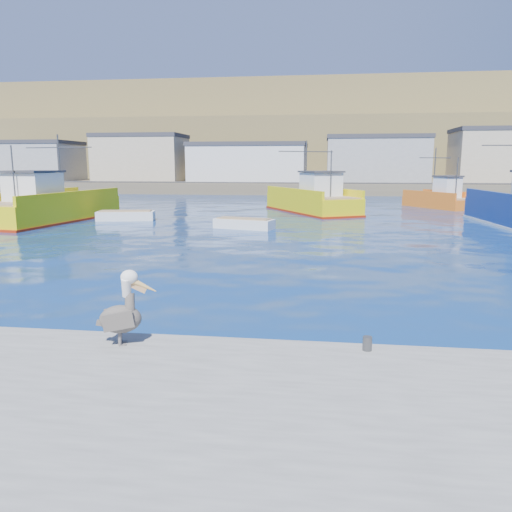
{
  "coord_description": "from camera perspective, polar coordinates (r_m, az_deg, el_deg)",
  "views": [
    {
      "loc": [
        2.0,
        -13.63,
        4.38
      ],
      "look_at": [
        -0.19,
        2.66,
        1.34
      ],
      "focal_mm": 35.0,
      "sensor_mm": 36.0,
      "label": 1
    }
  ],
  "objects": [
    {
      "name": "pelican",
      "position": [
        11.25,
        -15.01,
        -6.29
      ],
      "size": [
        1.32,
        0.78,
        1.65
      ],
      "color": "#595451",
      "rests_on": "dock"
    },
    {
      "name": "far_shore",
      "position": [
        122.93,
        6.89,
        12.55
      ],
      "size": [
        200.0,
        81.0,
        24.0
      ],
      "color": "brown",
      "rests_on": "ground"
    },
    {
      "name": "boat_orange",
      "position": [
        53.8,
        20.31,
        6.23
      ],
      "size": [
        6.34,
        8.03,
        5.99
      ],
      "color": "orange",
      "rests_on": "ground"
    },
    {
      "name": "dock_bollards",
      "position": [
        10.97,
        -0.15,
        -9.39
      ],
      "size": [
        36.2,
        0.2,
        0.3
      ],
      "color": "#4C4C4C",
      "rests_on": "dock"
    },
    {
      "name": "skiff_mid",
      "position": [
        34.31,
        -1.37,
        3.62
      ],
      "size": [
        4.33,
        2.49,
        0.89
      ],
      "color": "silver",
      "rests_on": "ground"
    },
    {
      "name": "trawler_yellow_a",
      "position": [
        41.51,
        -22.54,
        5.19
      ],
      "size": [
        6.09,
        13.35,
        6.72
      ],
      "color": "yellow",
      "rests_on": "ground"
    },
    {
      "name": "ground",
      "position": [
        14.45,
        -0.68,
        -7.16
      ],
      "size": [
        260.0,
        260.0,
        0.0
      ],
      "primitive_type": "plane",
      "color": "#06144F",
      "rests_on": "ground"
    },
    {
      "name": "trawler_yellow_b",
      "position": [
        46.2,
        6.5,
        6.3
      ],
      "size": [
        9.3,
        12.35,
        6.58
      ],
      "color": "yellow",
      "rests_on": "ground"
    },
    {
      "name": "skiff_left",
      "position": [
        40.71,
        -14.64,
        4.39
      ],
      "size": [
        4.62,
        2.38,
        0.96
      ],
      "color": "silver",
      "rests_on": "ground"
    }
  ]
}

